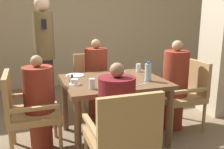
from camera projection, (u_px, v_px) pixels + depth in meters
name	position (u px, v px, depth m)	size (l,w,h in m)	color
ground_plane	(113.00, 137.00, 3.07)	(16.00, 16.00, 0.00)	#7A664C
wall_back	(71.00, 19.00, 5.15)	(8.00, 0.06, 2.80)	tan
dining_table	(113.00, 88.00, 2.92)	(1.15, 0.95, 0.74)	brown
chair_left_side	(26.00, 109.00, 2.64)	(0.54, 0.54, 0.90)	#A88451
diner_in_left_chair	(39.00, 103.00, 2.67)	(0.32, 0.32, 1.07)	maroon
chair_far_side	(94.00, 81.00, 3.76)	(0.54, 0.54, 0.90)	#A88451
diner_in_far_chair	(96.00, 77.00, 3.61)	(0.32, 0.32, 1.14)	maroon
chair_right_side	(184.00, 91.00, 3.27)	(0.54, 0.54, 0.90)	#A88451
diner_in_right_chair	(175.00, 84.00, 3.20)	(0.32, 0.32, 1.17)	maroon
chair_near_corner	(123.00, 135.00, 2.07)	(0.54, 0.54, 0.90)	#A88451
diner_in_near_chair	(117.00, 121.00, 2.19)	(0.32, 0.32, 1.08)	maroon
standing_host	(45.00, 51.00, 3.76)	(0.30, 0.33, 1.74)	#2D2D33
plate_main_left	(75.00, 75.00, 3.08)	(0.23, 0.23, 0.01)	white
plate_main_right	(117.00, 75.00, 3.12)	(0.23, 0.23, 0.01)	white
teacup_with_saucer	(75.00, 82.00, 2.69)	(0.12, 0.12, 0.06)	white
bowl_small	(113.00, 80.00, 2.78)	(0.13, 0.13, 0.04)	white
water_bottle	(148.00, 72.00, 2.81)	(0.08, 0.08, 0.22)	#A3C6DB
glass_tall_near	(138.00, 68.00, 3.29)	(0.07, 0.07, 0.11)	silver
glass_tall_mid	(92.00, 84.00, 2.52)	(0.07, 0.07, 0.11)	silver
glass_tall_far	(122.00, 76.00, 2.82)	(0.07, 0.07, 0.11)	silver
salt_shaker	(69.00, 78.00, 2.82)	(0.03, 0.03, 0.08)	white
pepper_shaker	(72.00, 78.00, 2.84)	(0.03, 0.03, 0.07)	#4C3D2D
fork_beside_plate	(146.00, 74.00, 3.16)	(0.18, 0.04, 0.00)	silver
knife_beside_plate	(140.00, 85.00, 2.67)	(0.19, 0.08, 0.00)	silver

